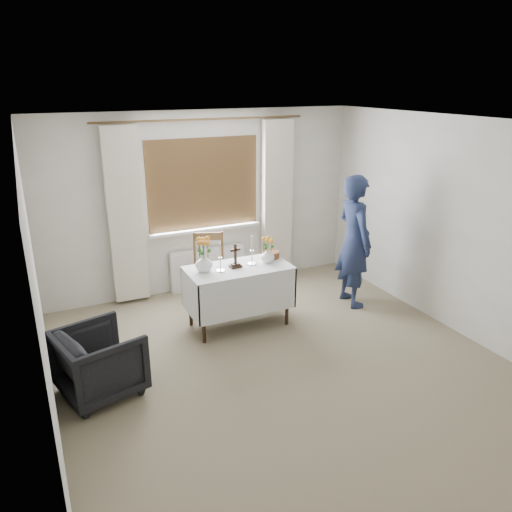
{
  "coord_description": "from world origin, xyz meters",
  "views": [
    {
      "loc": [
        -2.22,
        -3.95,
        2.87
      ],
      "look_at": [
        0.08,
        0.95,
        0.95
      ],
      "focal_mm": 35.0,
      "sensor_mm": 36.0,
      "label": 1
    }
  ],
  "objects_px": {
    "armchair": "(100,362)",
    "person": "(354,241)",
    "wooden_cross": "(235,256)",
    "wooden_chair": "(209,270)",
    "altar_table": "(239,296)",
    "flower_vase_right": "(268,256)",
    "flower_vase_left": "(204,263)"
  },
  "relations": [
    {
      "from": "wooden_chair",
      "to": "armchair",
      "type": "xyz_separation_m",
      "value": [
        -1.66,
        -1.51,
        -0.14
      ]
    },
    {
      "from": "flower_vase_left",
      "to": "wooden_cross",
      "type": "bearing_deg",
      "value": -5.06
    },
    {
      "from": "flower_vase_right",
      "to": "person",
      "type": "bearing_deg",
      "value": -1.86
    },
    {
      "from": "armchair",
      "to": "person",
      "type": "relative_size",
      "value": 0.42
    },
    {
      "from": "wooden_cross",
      "to": "flower_vase_right",
      "type": "xyz_separation_m",
      "value": [
        0.42,
        -0.01,
        -0.06
      ]
    },
    {
      "from": "flower_vase_left",
      "to": "altar_table",
      "type": "bearing_deg",
      "value": -5.94
    },
    {
      "from": "armchair",
      "to": "flower_vase_left",
      "type": "relative_size",
      "value": 3.42
    },
    {
      "from": "altar_table",
      "to": "flower_vase_right",
      "type": "xyz_separation_m",
      "value": [
        0.39,
        -0.0,
        0.47
      ]
    },
    {
      "from": "person",
      "to": "flower_vase_right",
      "type": "distance_m",
      "value": 1.24
    },
    {
      "from": "flower_vase_left",
      "to": "wooden_chair",
      "type": "bearing_deg",
      "value": 66.64
    },
    {
      "from": "wooden_chair",
      "to": "person",
      "type": "bearing_deg",
      "value": -5.12
    },
    {
      "from": "armchair",
      "to": "flower_vase_right",
      "type": "distance_m",
      "value": 2.32
    },
    {
      "from": "person",
      "to": "flower_vase_left",
      "type": "relative_size",
      "value": 8.22
    },
    {
      "from": "wooden_cross",
      "to": "flower_vase_left",
      "type": "bearing_deg",
      "value": 168.95
    },
    {
      "from": "armchair",
      "to": "flower_vase_left",
      "type": "height_order",
      "value": "flower_vase_left"
    },
    {
      "from": "altar_table",
      "to": "flower_vase_right",
      "type": "height_order",
      "value": "flower_vase_right"
    },
    {
      "from": "altar_table",
      "to": "wooden_chair",
      "type": "xyz_separation_m",
      "value": [
        -0.1,
        0.77,
        0.09
      ]
    },
    {
      "from": "person",
      "to": "flower_vase_right",
      "type": "relative_size",
      "value": 9.85
    },
    {
      "from": "wooden_cross",
      "to": "wooden_chair",
      "type": "bearing_deg",
      "value": 88.93
    },
    {
      "from": "flower_vase_right",
      "to": "wooden_chair",
      "type": "bearing_deg",
      "value": 122.01
    },
    {
      "from": "wooden_chair",
      "to": "person",
      "type": "height_order",
      "value": "person"
    },
    {
      "from": "armchair",
      "to": "person",
      "type": "distance_m",
      "value": 3.5
    },
    {
      "from": "person",
      "to": "wooden_cross",
      "type": "bearing_deg",
      "value": 92.67
    },
    {
      "from": "wooden_chair",
      "to": "flower_vase_left",
      "type": "bearing_deg",
      "value": -93.2
    },
    {
      "from": "altar_table",
      "to": "flower_vase_right",
      "type": "bearing_deg",
      "value": -0.23
    },
    {
      "from": "wooden_chair",
      "to": "person",
      "type": "xyz_separation_m",
      "value": [
        1.73,
        -0.82,
        0.4
      ]
    },
    {
      "from": "flower_vase_right",
      "to": "flower_vase_left",
      "type": "bearing_deg",
      "value": 176.82
    },
    {
      "from": "altar_table",
      "to": "armchair",
      "type": "bearing_deg",
      "value": -157.36
    },
    {
      "from": "altar_table",
      "to": "person",
      "type": "relative_size",
      "value": 0.71
    },
    {
      "from": "wooden_chair",
      "to": "armchair",
      "type": "relative_size",
      "value": 1.3
    },
    {
      "from": "flower_vase_left",
      "to": "flower_vase_right",
      "type": "bearing_deg",
      "value": -3.18
    },
    {
      "from": "armchair",
      "to": "wooden_cross",
      "type": "distance_m",
      "value": 1.96
    }
  ]
}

